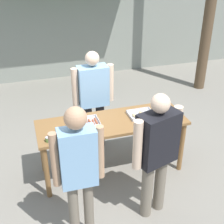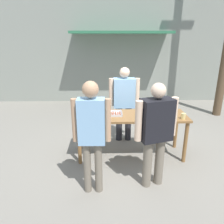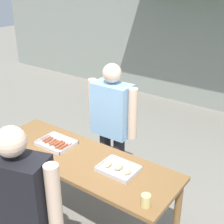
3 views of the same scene
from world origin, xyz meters
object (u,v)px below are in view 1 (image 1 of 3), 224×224
condiment_jar_ketchup (55,138)px  person_server_behind_table (93,94)px  food_tray_buns (141,114)px  person_customer_with_cup (157,148)px  condiment_jar_mustard (48,139)px  person_customer_holding_hotdog (79,166)px  food_tray_sausages (85,123)px  beer_cup (179,116)px

condiment_jar_ketchup → person_server_behind_table: person_server_behind_table is taller
food_tray_buns → person_customer_with_cup: (-0.20, -0.98, 0.11)m
food_tray_buns → person_customer_with_cup: bearing=-101.5°
condiment_jar_mustard → person_server_behind_table: person_server_behind_table is taller
person_server_behind_table → person_customer_holding_hotdog: size_ratio=0.96×
condiment_jar_ketchup → person_customer_holding_hotdog: bearing=-80.7°
food_tray_sausages → person_customer_with_cup: person_customer_with_cup is taller
food_tray_sausages → food_tray_buns: size_ratio=1.06×
condiment_jar_mustard → food_tray_buns: bearing=11.7°
person_server_behind_table → person_customer_with_cup: bearing=-79.2°
food_tray_sausages → person_server_behind_table: 0.72m
beer_cup → person_customer_with_cup: bearing=-133.2°
person_server_behind_table → person_customer_with_cup: (0.35, -1.63, -0.00)m
food_tray_buns → condiment_jar_ketchup: size_ratio=5.56×
condiment_jar_mustard → condiment_jar_ketchup: (0.09, 0.01, 0.00)m
food_tray_buns → condiment_jar_ketchup: bearing=-168.2°
person_server_behind_table → condiment_jar_mustard: bearing=-132.8°
beer_cup → person_server_behind_table: bearing=137.4°
beer_cup → person_customer_holding_hotdog: person_customer_holding_hotdog is taller
beer_cup → person_server_behind_table: 1.37m
condiment_jar_mustard → beer_cup: size_ratio=0.61×
condiment_jar_mustard → person_customer_holding_hotdog: person_customer_holding_hotdog is taller
condiment_jar_mustard → beer_cup: beer_cup is taller
food_tray_buns → condiment_jar_ketchup: condiment_jar_ketchup is taller
food_tray_buns → beer_cup: size_ratio=3.38×
food_tray_sausages → food_tray_buns: bearing=0.0°
condiment_jar_mustard → beer_cup: bearing=0.3°
beer_cup → food_tray_buns: bearing=149.2°
food_tray_sausages → beer_cup: beer_cup is taller
food_tray_sausages → person_customer_holding_hotdog: 1.18m
food_tray_buns → condiment_jar_ketchup: 1.31m
condiment_jar_mustard → person_server_behind_table: (0.83, 0.94, 0.09)m
condiment_jar_ketchup → person_server_behind_table: bearing=51.3°
food_tray_sausages → condiment_jar_ketchup: (-0.46, -0.27, 0.02)m
condiment_jar_mustard → person_customer_holding_hotdog: (0.23, -0.84, 0.16)m
beer_cup → person_server_behind_table: person_server_behind_table is taller
condiment_jar_mustard → person_server_behind_table: 1.25m
condiment_jar_ketchup → beer_cup: (1.74, -0.01, 0.02)m
condiment_jar_mustard → person_customer_with_cup: bearing=-30.6°
food_tray_buns → person_customer_with_cup: size_ratio=0.22×
food_tray_sausages → condiment_jar_ketchup: bearing=-149.7°
condiment_jar_mustard → person_customer_with_cup: 1.37m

